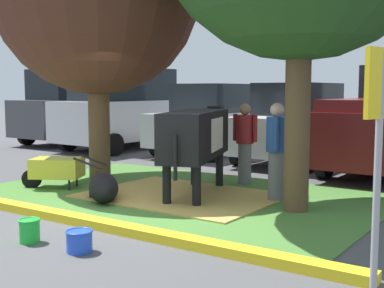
{
  "coord_description": "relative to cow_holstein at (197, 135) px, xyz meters",
  "views": [
    {
      "loc": [
        5.15,
        -5.42,
        1.85
      ],
      "look_at": [
        0.06,
        2.01,
        0.9
      ],
      "focal_mm": 48.15,
      "sensor_mm": 36.0,
      "label": 1
    }
  ],
  "objects": [
    {
      "name": "ground_plane",
      "position": [
        -0.16,
        -2.01,
        -1.07
      ],
      "size": [
        80.0,
        80.0,
        0.0
      ],
      "primitive_type": "plane",
      "color": "#4C4C4F"
    },
    {
      "name": "person_visitor_near",
      "position": [
        0.19,
        1.4,
        -0.22
      ],
      "size": [
        0.53,
        0.34,
        1.58
      ],
      "color": "slate",
      "rests_on": "ground"
    },
    {
      "name": "parking_sign",
      "position": [
        3.9,
        -3.19,
        0.47
      ],
      "size": [
        0.14,
        0.44,
        2.18
      ],
      "color": "#99999E",
      "rests_on": "ground"
    },
    {
      "name": "suv_dark_grey",
      "position": [
        -8.38,
        5.12,
        0.2
      ],
      "size": [
        2.19,
        4.64,
        2.52
      ],
      "color": "#3D3D42",
      "rests_on": "ground"
    },
    {
      "name": "hay_bedding",
      "position": [
        -0.1,
        -0.3,
        -1.05
      ],
      "size": [
        3.23,
        2.44,
        0.04
      ],
      "primitive_type": "cube",
      "rotation": [
        0.0,
        0.0,
        -0.01
      ],
      "color": "tan",
      "rests_on": "ground"
    },
    {
      "name": "bucket_blue",
      "position": [
        0.69,
        -3.43,
        -0.94
      ],
      "size": [
        0.32,
        0.32,
        0.25
      ],
      "color": "blue",
      "rests_on": "ground"
    },
    {
      "name": "cow_holstein",
      "position": [
        0.0,
        0.0,
        0.0
      ],
      "size": [
        1.46,
        3.04,
        1.52
      ],
      "color": "black",
      "rests_on": "ground"
    },
    {
      "name": "person_handler",
      "position": [
        1.39,
        0.27,
        -0.19
      ],
      "size": [
        0.34,
        0.5,
        1.64
      ],
      "color": "slate",
      "rests_on": "ground"
    },
    {
      "name": "grass_island",
      "position": [
        -0.29,
        -0.17,
        -1.06
      ],
      "size": [
        6.95,
        4.49,
        0.02
      ],
      "primitive_type": "cube",
      "color": "#477A33",
      "rests_on": "ground"
    },
    {
      "name": "hatchback_white",
      "position": [
        -0.2,
        4.92,
        -0.09
      ],
      "size": [
        2.09,
        4.43,
        2.02
      ],
      "color": "silver",
      "rests_on": "ground"
    },
    {
      "name": "calf_lying",
      "position": [
        -0.99,
        -1.32,
        -0.83
      ],
      "size": [
        1.17,
        1.13,
        0.48
      ],
      "color": "black",
      "rests_on": "ground"
    },
    {
      "name": "sedan_silver",
      "position": [
        -2.86,
        5.15,
        -0.09
      ],
      "size": [
        2.09,
        4.43,
        2.02
      ],
      "color": "silver",
      "rests_on": "ground"
    },
    {
      "name": "bucket_green",
      "position": [
        -0.09,
        -3.51,
        -0.92
      ],
      "size": [
        0.27,
        0.27,
        0.29
      ],
      "color": "green",
      "rests_on": "ground"
    },
    {
      "name": "curb_yellow",
      "position": [
        -0.29,
        -2.57,
        -1.01
      ],
      "size": [
        8.15,
        0.24,
        0.12
      ],
      "primitive_type": "cube",
      "color": "yellow",
      "rests_on": "ground"
    },
    {
      "name": "wheelbarrow",
      "position": [
        -2.5,
        -1.02,
        -0.68
      ],
      "size": [
        1.54,
        1.13,
        0.63
      ],
      "color": "gold",
      "rests_on": "ground"
    },
    {
      "name": "suv_black",
      "position": [
        -5.88,
        4.68,
        0.2
      ],
      "size": [
        2.19,
        4.64,
        2.52
      ],
      "color": "silver",
      "rests_on": "ground"
    }
  ]
}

